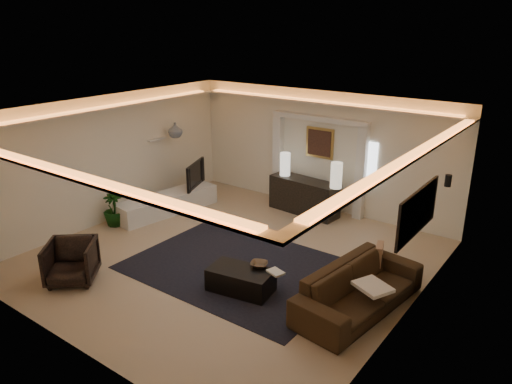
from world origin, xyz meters
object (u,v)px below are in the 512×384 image
Objects in this scene: console at (304,197)px; armchair at (71,262)px; sofa at (359,288)px; coffee_table at (241,280)px.

console reaches higher than armchair.
armchair is (-4.52, -2.22, 0.02)m from sofa.
coffee_table is (-1.88, -0.70, -0.16)m from sofa.
console is at bearing 32.79° from armchair.
coffee_table is 3.05m from armchair.
console is 0.70× the size of sofa.
armchair is (-2.64, -1.53, 0.18)m from coffee_table.
coffee_table is at bearing 117.92° from sofa.
console reaches higher than coffee_table.
armchair is (-1.62, -5.33, -0.02)m from console.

